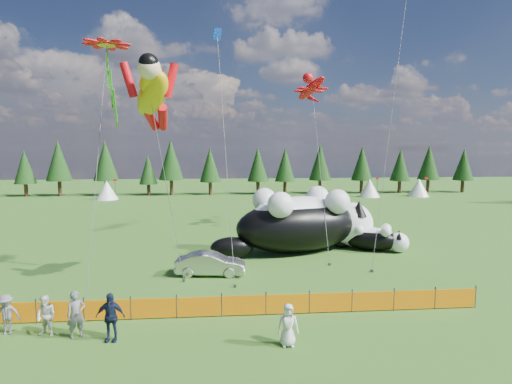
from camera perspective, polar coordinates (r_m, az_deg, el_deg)
ground at (r=21.69m, az=-2.17°, el=-14.11°), size 160.00×160.00×0.00m
safety_fence at (r=18.72m, az=-1.73°, el=-15.85°), size 22.06×0.06×1.10m
tree_line at (r=65.42m, az=-4.02°, el=3.12°), size 90.00×4.00×8.00m
festival_tents at (r=61.79m, az=6.32°, el=0.50°), size 50.00×3.20×2.80m
cat_large at (r=29.65m, az=7.09°, el=-4.17°), size 12.59×7.08×4.65m
cat_small at (r=31.03m, az=16.63°, el=-6.32°), size 5.17×3.38×1.97m
car at (r=24.39m, az=-6.51°, el=-10.14°), size 4.25×1.85×1.36m
spectator_a at (r=18.11m, az=-24.33°, el=-15.67°), size 0.83×0.74×1.91m
spectator_b at (r=18.80m, az=-27.81°, el=-15.39°), size 0.93×0.73×1.67m
spectator_c at (r=17.34m, az=-20.10°, el=-16.41°), size 1.17×0.64×1.95m
spectator_d at (r=19.78m, az=-32.09°, el=-14.59°), size 1.12×0.66×1.65m
spectator_e at (r=16.11m, az=4.59°, el=-18.41°), size 0.83×0.55×1.66m
superhero_kite at (r=20.78m, az=-14.61°, el=13.23°), size 5.20×5.36×12.12m
gecko_kite at (r=36.06m, az=7.87°, el=14.42°), size 4.65×13.43×16.18m
flower_kite at (r=22.91m, az=-20.56°, el=18.75°), size 2.50×4.18×13.02m
diamond_kite_a at (r=26.05m, az=-5.43°, el=19.82°), size 1.43×4.83×15.46m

